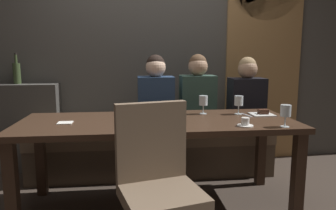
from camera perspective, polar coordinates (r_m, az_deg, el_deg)
ground at (r=2.80m, az=-1.77°, el=-17.68°), size 9.00×9.00×0.00m
back_wall_tiled at (r=3.73m, az=-3.45°, el=12.75°), size 6.00×0.12×3.00m
arched_door at (r=3.96m, az=16.86°, el=10.22°), size 0.90×0.05×2.55m
back_counter at (r=3.87m, az=-26.79°, el=-3.64°), size 1.10×0.28×0.95m
dining_table at (r=2.58m, az=-1.84°, el=-4.63°), size 2.20×0.84×0.74m
banquette_bench at (r=3.36m, az=-2.77°, el=-8.81°), size 2.50×0.44×0.45m
chair_near_side at (r=1.91m, az=-1.94°, el=-12.56°), size 0.53×0.53×0.98m
diner_redhead at (r=3.20m, az=-2.20°, el=1.41°), size 0.36×0.24×0.81m
diner_bearded at (r=3.32m, az=5.33°, el=1.69°), size 0.36×0.24×0.82m
diner_far_end at (r=3.42m, az=13.95°, el=1.45°), size 0.36×0.24×0.79m
wine_bottle_pale_label at (r=3.75m, az=-25.56°, el=5.28°), size 0.08×0.08×0.33m
wine_glass_end_right at (r=2.81m, az=6.37°, el=0.66°), size 0.08×0.08×0.16m
wine_glass_far_right at (r=2.85m, az=12.61°, el=0.68°), size 0.08×0.08×0.16m
wine_glass_near_left at (r=2.45m, az=20.42°, el=-1.06°), size 0.08×0.08×0.16m
espresso_cup at (r=2.41m, az=13.73°, el=-3.10°), size 0.12×0.12×0.06m
dessert_plate at (r=2.88m, az=16.60°, el=-1.47°), size 0.19×0.19×0.05m
fork_on_table at (r=2.83m, az=13.92°, el=-1.77°), size 0.05×0.17×0.01m
folded_napkin at (r=2.56m, az=-18.04°, el=-3.07°), size 0.11×0.10×0.01m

